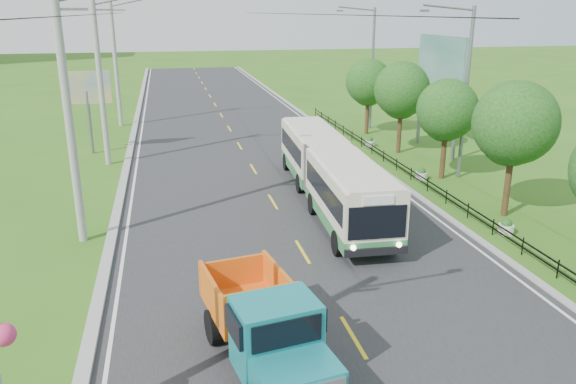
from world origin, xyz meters
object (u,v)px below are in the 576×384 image
object	(u,v)px
pole_mid	(101,78)
dump_truck	(265,323)
pole_near	(69,114)
tree_fourth	(447,113)
billboard_right	(440,68)
pole_far	(116,61)
planter_mid	(421,174)
streetlight_far	(371,64)
planter_far	(370,142)
streetlight_mid	(464,88)
bus	(329,169)
billboard_left	(87,93)
planter_near	(506,227)
tree_back	(368,84)
tree_third	(514,127)
tree_fifth	(402,92)

from	to	relation	value
pole_mid	dump_truck	size ratio (longest dim) A/B	1.74
pole_near	tree_fourth	bearing A→B (deg)	15.84
billboard_right	dump_truck	distance (m)	25.98
pole_far	planter_mid	distance (m)	25.85
pole_far	tree_fourth	distance (m)	26.20
streetlight_far	billboard_right	distance (m)	8.18
pole_far	planter_far	xyz separation A→B (m)	(16.86, -11.00, -4.81)
pole_mid	streetlight_mid	bearing A→B (deg)	-20.32
pole_near	streetlight_mid	bearing A→B (deg)	14.81
streetlight_far	planter_mid	size ratio (longest dim) A/B	13.54
bus	billboard_left	bearing A→B (deg)	136.51
streetlight_far	bus	size ratio (longest dim) A/B	0.62
streetlight_far	billboard_right	size ratio (longest dim) A/B	1.24
pole_far	bus	distance (m)	24.50
streetlight_mid	pole_mid	bearing A→B (deg)	159.68
tree_fourth	billboard_right	world-z (taller)	billboard_right
planter_far	pole_near	bearing A→B (deg)	-142.37
planter_near	streetlight_far	bearing A→B (deg)	84.70
billboard_left	tree_fourth	bearing A→B (deg)	-26.99
tree_fourth	tree_back	distance (m)	12.00
streetlight_far	billboard_left	xyz separation A→B (m)	(-20.14, -4.00, -1.04)
pole_near	dump_truck	size ratio (longest dim) A/B	1.74
pole_mid	tree_third	xyz separation A→B (m)	(18.12, -12.86, -1.11)
tree_fifth	billboard_left	bearing A→B (deg)	168.72
pole_near	pole_far	distance (m)	24.00
billboard_right	bus	xyz separation A→B (m)	(-9.73, -8.71, -3.67)
tree_back	dump_truck	xyz separation A→B (m)	(-12.51, -27.00, -2.35)
tree_fifth	bus	xyz separation A→B (m)	(-7.28, -8.85, -2.18)
tree_fifth	streetlight_mid	world-z (taller)	streetlight_mid
bus	tree_fourth	bearing A→B (deg)	24.36
tree_third	tree_fourth	distance (m)	6.01
pole_near	planter_mid	size ratio (longest dim) A/B	14.93
pole_near	streetlight_far	world-z (taller)	pole_near
tree_fifth	billboard_right	xyz separation A→B (m)	(2.44, -0.14, 1.49)
planter_mid	billboard_left	bearing A→B (deg)	151.08
billboard_left	billboard_right	size ratio (longest dim) A/B	0.71
planter_mid	bus	size ratio (longest dim) A/B	0.05
tree_back	planter_near	world-z (taller)	tree_back
bus	planter_far	bearing A→B (deg)	63.62
pole_near	pole_far	bearing A→B (deg)	90.00
pole_mid	streetlight_mid	xyz separation A→B (m)	(18.90, -7.00, -0.19)
pole_far	planter_far	size ratio (longest dim) A/B	14.93
pole_near	bus	xyz separation A→B (m)	(10.84, 2.29, -3.42)
billboard_left	bus	bearing A→B (deg)	-46.47
tree_third	streetlight_mid	xyz separation A→B (m)	(0.79, 5.86, 0.92)
pole_near	tree_fifth	size ratio (longest dim) A/B	1.72
tree_fifth	billboard_left	world-z (taller)	tree_fifth
pole_near	billboard_right	bearing A→B (deg)	28.14
pole_near	planter_near	bearing A→B (deg)	-10.09
tree_fifth	planter_mid	size ratio (longest dim) A/B	8.66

